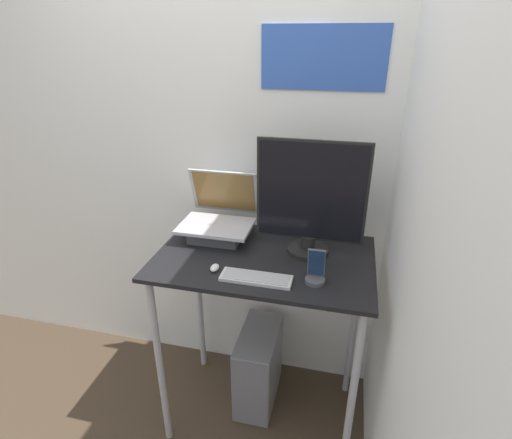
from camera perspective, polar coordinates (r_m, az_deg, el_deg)
wall_back at (r=2.07m, az=3.63°, el=7.30°), size 6.00×0.06×2.60m
wall_side_right at (r=1.41m, az=22.08°, el=-3.48°), size 0.05×6.00×2.60m
desk at (r=1.91m, az=1.14°, el=-9.03°), size 0.99×0.62×1.01m
laptop at (r=1.97m, az=-5.47°, el=-0.43°), size 0.35×0.31×0.31m
monitor at (r=1.77m, az=7.81°, el=2.49°), size 0.48×0.19×0.53m
keyboard at (r=1.66m, az=0.00°, el=-8.36°), size 0.30×0.09×0.02m
mouse at (r=1.73m, az=-5.92°, el=-6.87°), size 0.03×0.06×0.03m
cell_phone at (r=1.65m, az=8.51°, el=-7.54°), size 0.08×0.08×0.15m
computer_tower at (r=2.39m, az=0.35°, el=-20.22°), size 0.20×0.41×0.46m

